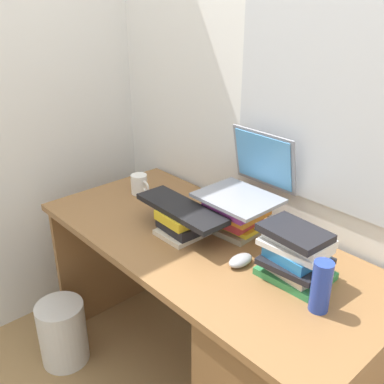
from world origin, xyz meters
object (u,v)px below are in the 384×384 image
at_px(mug, 139,184).
at_px(computer_mouse, 240,260).
at_px(desk, 271,363).
at_px(book_stack_tall, 237,214).
at_px(wastebasket, 63,333).
at_px(book_stack_side, 296,254).
at_px(book_stack_keyboard_riser, 182,223).
at_px(laptop, 249,181).
at_px(keyboard, 181,209).
at_px(water_bottle, 321,287).

bearing_deg(mug, computer_mouse, -7.15).
xyz_separation_m(desk, book_stack_tall, (-0.35, 0.17, 0.41)).
distance_m(desk, wastebasket, 1.03).
bearing_deg(book_stack_side, desk, -87.51).
distance_m(book_stack_keyboard_riser, mug, 0.44).
height_order(desk, laptop, laptop).
height_order(keyboard, wastebasket, keyboard).
distance_m(book_stack_tall, laptop, 0.14).
distance_m(book_stack_keyboard_riser, water_bottle, 0.63).
bearing_deg(book_stack_tall, mug, -172.55).
bearing_deg(laptop, water_bottle, -24.93).
bearing_deg(laptop, book_stack_keyboard_riser, -118.97).
distance_m(book_stack_side, water_bottle, 0.17).
xyz_separation_m(mug, water_bottle, (1.06, -0.10, 0.04)).
xyz_separation_m(book_stack_tall, keyboard, (-0.14, -0.17, 0.03)).
bearing_deg(book_stack_keyboard_riser, wastebasket, -139.19).
relative_size(desk, water_bottle, 8.66).
distance_m(computer_mouse, mug, 0.74).
xyz_separation_m(computer_mouse, wastebasket, (-0.75, -0.39, -0.60)).
bearing_deg(keyboard, computer_mouse, 2.77).
bearing_deg(book_stack_tall, water_bottle, -18.68).
bearing_deg(book_stack_keyboard_riser, computer_mouse, 1.81).
height_order(keyboard, water_bottle, water_bottle).
distance_m(book_stack_tall, wastebasket, 1.03).
distance_m(keyboard, wastebasket, 0.90).
relative_size(book_stack_side, water_bottle, 1.41).
bearing_deg(book_stack_keyboard_riser, desk, 0.47).
bearing_deg(keyboard, laptop, 60.88).
bearing_deg(book_stack_keyboard_riser, keyboard, 160.60).
bearing_deg(keyboard, book_stack_tall, 52.33).
height_order(laptop, wastebasket, laptop).
height_order(laptop, computer_mouse, laptop).
height_order(book_stack_side, laptop, laptop).
relative_size(book_stack_tall, book_stack_side, 0.91).
relative_size(book_stack_tall, computer_mouse, 2.11).
xyz_separation_m(book_stack_keyboard_riser, book_stack_side, (0.48, 0.09, 0.04)).
xyz_separation_m(computer_mouse, mug, (-0.74, 0.09, 0.03)).
height_order(keyboard, mug, keyboard).
distance_m(keyboard, computer_mouse, 0.33).
relative_size(laptop, mug, 2.64).
relative_size(keyboard, mug, 3.63).
xyz_separation_m(desk, book_stack_keyboard_riser, (-0.48, -0.00, 0.38)).
bearing_deg(wastebasket, desk, 22.48).
bearing_deg(mug, desk, -6.14).
relative_size(desk, mug, 12.81).
bearing_deg(book_stack_keyboard_riser, laptop, 61.03).
relative_size(book_stack_tall, mug, 1.89).
relative_size(keyboard, wastebasket, 1.32).
height_order(mug, wastebasket, mug).
bearing_deg(laptop, computer_mouse, -52.69).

